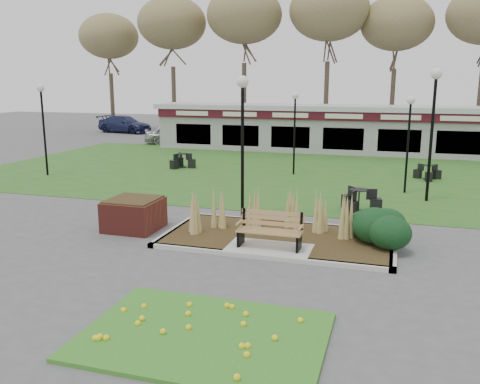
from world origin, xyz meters
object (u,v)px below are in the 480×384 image
(brick_planter, at_px, (134,214))
(car_silver, at_px, (174,134))
(lamp_post_far_right, at_px, (434,105))
(bistro_set_b, at_px, (428,175))
(car_blue, at_px, (125,124))
(park_bench, at_px, (270,229))
(lamp_post_mid_left, at_px, (295,115))
(lamp_post_near_left, at_px, (242,116))
(food_pavilion, at_px, (346,129))
(lamp_post_mid_right, at_px, (409,123))
(bistro_set_c, at_px, (359,204))
(lamp_post_far_left, at_px, (42,109))
(car_black, at_px, (224,127))
(bistro_set_a, at_px, (182,163))

(brick_planter, bearing_deg, car_silver, 111.02)
(lamp_post_far_right, relative_size, bistro_set_b, 3.93)
(lamp_post_far_right, xyz_separation_m, car_blue, (-23.65, 19.56, -2.80))
(park_bench, height_order, car_blue, car_blue)
(lamp_post_mid_left, bearing_deg, lamp_post_near_left, -90.61)
(lamp_post_near_left, distance_m, lamp_post_far_right, 7.25)
(park_bench, xyz_separation_m, brick_planter, (-4.40, 0.75, -0.11))
(food_pavilion, height_order, lamp_post_mid_right, lamp_post_mid_right)
(bistro_set_b, bearing_deg, lamp_post_mid_right, -107.58)
(lamp_post_far_right, distance_m, bistro_set_c, 4.67)
(lamp_post_far_right, distance_m, bistro_set_b, 5.54)
(car_blue, bearing_deg, lamp_post_near_left, -133.00)
(lamp_post_mid_right, bearing_deg, food_pavilion, 107.08)
(brick_planter, bearing_deg, lamp_post_mid_left, 74.74)
(lamp_post_far_left, distance_m, bistro_set_b, 17.87)
(food_pavilion, bearing_deg, car_silver, 175.10)
(food_pavilion, distance_m, car_black, 12.52)
(lamp_post_mid_left, relative_size, car_black, 0.90)
(lamp_post_far_left, bearing_deg, lamp_post_far_right, -1.12)
(lamp_post_far_left, xyz_separation_m, bistro_set_a, (5.24, 3.83, -2.83))
(bistro_set_a, bearing_deg, lamp_post_near_left, -55.47)
(park_bench, xyz_separation_m, car_black, (-10.34, 26.72, 0.12))
(car_silver, xyz_separation_m, car_blue, (-7.34, 6.00, 0.01))
(lamp_post_far_right, height_order, car_black, lamp_post_far_right)
(bistro_set_c, xyz_separation_m, car_blue, (-21.35, 22.00, 0.44))
(brick_planter, distance_m, bistro_set_a, 11.03)
(lamp_post_mid_left, bearing_deg, car_blue, 138.84)
(lamp_post_mid_left, xyz_separation_m, car_black, (-8.78, 15.58, -2.12))
(food_pavilion, xyz_separation_m, lamp_post_far_left, (-12.68, -12.19, 1.62))
(lamp_post_near_left, height_order, car_blue, lamp_post_near_left)
(brick_planter, xyz_separation_m, lamp_post_far_right, (8.63, 6.44, 3.05))
(park_bench, distance_m, bistro_set_a, 13.57)
(brick_planter, height_order, car_silver, car_silver)
(brick_planter, bearing_deg, lamp_post_mid_right, 44.36)
(park_bench, distance_m, lamp_post_far_right, 8.85)
(car_silver, bearing_deg, bistro_set_b, -142.88)
(brick_planter, height_order, car_blue, car_blue)
(brick_planter, distance_m, lamp_post_near_left, 4.52)
(lamp_post_far_left, bearing_deg, bistro_set_b, 13.52)
(lamp_post_mid_left, bearing_deg, car_silver, 137.57)
(lamp_post_mid_left, distance_m, lamp_post_far_left, 11.68)
(food_pavilion, bearing_deg, bistro_set_b, -60.95)
(bistro_set_b, distance_m, car_silver, 18.91)
(lamp_post_far_right, bearing_deg, car_blue, 140.42)
(bistro_set_a, height_order, car_black, car_black)
(park_bench, relative_size, lamp_post_far_left, 0.40)
(bistro_set_a, distance_m, car_silver, 10.50)
(car_silver, distance_m, car_blue, 9.48)
(food_pavilion, height_order, car_black, food_pavilion)
(lamp_post_near_left, xyz_separation_m, bistro_set_b, (6.13, 8.70, -3.08))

